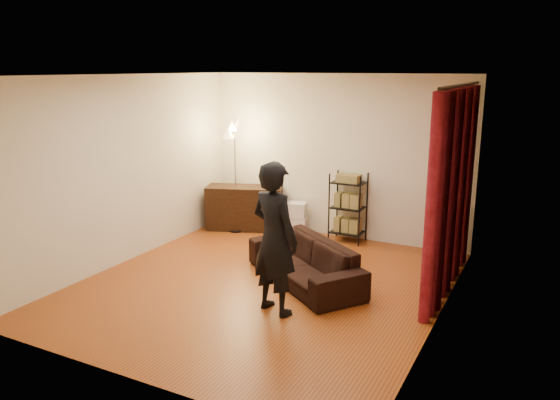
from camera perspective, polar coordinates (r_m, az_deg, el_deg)
The scene contains 14 objects.
floor at distance 7.27m, azimuth -1.81°, elevation -8.86°, with size 5.00×5.00×0.00m, color #97460F.
ceiling at distance 6.72m, azimuth -1.98°, elevation 12.92°, with size 5.00×5.00×0.00m, color white.
wall_back at distance 9.10m, azimuth 5.82°, elevation 4.52°, with size 5.00×5.00×0.00m, color beige.
wall_front at distance 4.91m, azimuth -16.26°, elevation -3.91°, with size 5.00×5.00×0.00m, color beige.
wall_left at distance 8.19m, azimuth -15.80°, elevation 3.04°, with size 5.00×5.00×0.00m, color beige.
wall_right at distance 6.12m, azimuth 16.83°, elevation -0.50°, with size 5.00×5.00×0.00m, color beige.
curtain_rod at distance 7.08m, azimuth 18.47°, elevation 11.31°, with size 0.04×0.04×2.65m, color black.
curtain at distance 7.24m, azimuth 17.54°, elevation 0.97°, with size 0.22×2.65×2.55m, color maroon, non-canonical shape.
sofa at distance 7.28m, azimuth 2.57°, elevation -6.44°, with size 1.95×0.76×0.57m, color black.
person at distance 6.22m, azimuth -0.57°, elevation -4.04°, with size 0.65×0.43×1.79m, color black.
media_cabinet at distance 9.63m, azimuth -3.72°, elevation -0.81°, with size 1.31×0.49×0.77m, color black.
storage_boxes at distance 9.40m, azimuth 1.78°, elevation -1.86°, with size 0.33×0.26×0.54m, color beige, non-canonical shape.
wire_shelf at distance 8.94m, azimuth 7.11°, elevation -0.79°, with size 0.52×0.36×1.14m, color black, non-canonical shape.
floor_lamp at distance 9.38m, azimuth -4.69°, elevation 2.40°, with size 0.35×0.35×1.92m, color silver, non-canonical shape.
Camera 1 is at (3.28, -5.86, 2.79)m, focal length 35.00 mm.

